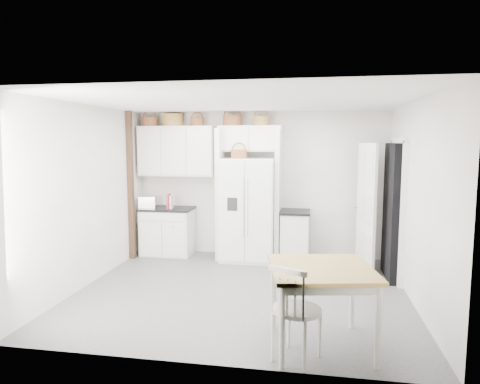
# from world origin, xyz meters

# --- Properties ---
(floor) EXTENTS (4.50, 4.50, 0.00)m
(floor) POSITION_xyz_m (0.00, 0.00, 0.00)
(floor) COLOR #404143
(floor) RESTS_ON ground
(ceiling) EXTENTS (4.50, 4.50, 0.00)m
(ceiling) POSITION_xyz_m (0.00, 0.00, 2.60)
(ceiling) COLOR white
(ceiling) RESTS_ON wall_back
(wall_back) EXTENTS (4.50, 0.00, 4.50)m
(wall_back) POSITION_xyz_m (0.00, 2.00, 1.30)
(wall_back) COLOR #BAB5AB
(wall_back) RESTS_ON floor
(wall_left) EXTENTS (0.00, 4.00, 4.00)m
(wall_left) POSITION_xyz_m (-2.25, 0.00, 1.30)
(wall_left) COLOR #BAB5AB
(wall_left) RESTS_ON floor
(wall_right) EXTENTS (0.00, 4.00, 4.00)m
(wall_right) POSITION_xyz_m (2.25, 0.00, 1.30)
(wall_right) COLOR #BAB5AB
(wall_right) RESTS_ON floor
(refrigerator) EXTENTS (0.92, 0.74, 1.79)m
(refrigerator) POSITION_xyz_m (-0.15, 1.63, 0.89)
(refrigerator) COLOR white
(refrigerator) RESTS_ON floor
(base_cab_left) EXTENTS (0.90, 0.57, 0.84)m
(base_cab_left) POSITION_xyz_m (-1.66, 1.70, 0.42)
(base_cab_left) COLOR white
(base_cab_left) RESTS_ON floor
(base_cab_right) EXTENTS (0.48, 0.57, 0.84)m
(base_cab_right) POSITION_xyz_m (0.66, 1.70, 0.42)
(base_cab_right) COLOR white
(base_cab_right) RESTS_ON floor
(dining_table) EXTENTS (1.16, 1.16, 0.83)m
(dining_table) POSITION_xyz_m (1.06, -1.45, 0.42)
(dining_table) COLOR olive
(dining_table) RESTS_ON floor
(windsor_chair) EXTENTS (0.62, 0.60, 0.98)m
(windsor_chair) POSITION_xyz_m (0.83, -1.75, 0.49)
(windsor_chair) COLOR white
(windsor_chair) RESTS_ON floor
(counter_left) EXTENTS (0.94, 0.61, 0.04)m
(counter_left) POSITION_xyz_m (-1.66, 1.70, 0.85)
(counter_left) COLOR black
(counter_left) RESTS_ON base_cab_left
(counter_right) EXTENTS (0.52, 0.61, 0.04)m
(counter_right) POSITION_xyz_m (0.66, 1.70, 0.86)
(counter_right) COLOR black
(counter_right) RESTS_ON base_cab_right
(toaster) EXTENTS (0.33, 0.23, 0.21)m
(toaster) POSITION_xyz_m (-2.01, 1.63, 0.98)
(toaster) COLOR silver
(toaster) RESTS_ON counter_left
(cookbook_red) EXTENTS (0.04, 0.17, 0.26)m
(cookbook_red) POSITION_xyz_m (-1.60, 1.62, 1.00)
(cookbook_red) COLOR #A72836
(cookbook_red) RESTS_ON counter_left
(cookbook_cream) EXTENTS (0.05, 0.16, 0.24)m
(cookbook_cream) POSITION_xyz_m (-1.55, 1.62, 0.99)
(cookbook_cream) COLOR beige
(cookbook_cream) RESTS_ON counter_left
(basket_upper_a) EXTENTS (0.29, 0.29, 0.16)m
(basket_upper_a) POSITION_xyz_m (-2.00, 1.83, 2.43)
(basket_upper_a) COLOR #52321A
(basket_upper_a) RESTS_ON upper_cabinet
(basket_upper_b) EXTENTS (0.37, 0.37, 0.22)m
(basket_upper_b) POSITION_xyz_m (-1.57, 1.83, 2.46)
(basket_upper_b) COLOR olive
(basket_upper_b) RESTS_ON upper_cabinet
(basket_upper_c) EXTENTS (0.24, 0.24, 0.14)m
(basket_upper_c) POSITION_xyz_m (-1.11, 1.83, 2.42)
(basket_upper_c) COLOR #52321A
(basket_upper_c) RESTS_ON upper_cabinet
(basket_bridge_a) EXTENTS (0.33, 0.33, 0.19)m
(basket_bridge_a) POSITION_xyz_m (-0.47, 1.83, 2.44)
(basket_bridge_a) COLOR #52321A
(basket_bridge_a) RESTS_ON bridge_cabinet
(basket_bridge_b) EXTENTS (0.28, 0.28, 0.16)m
(basket_bridge_b) POSITION_xyz_m (0.04, 1.83, 2.43)
(basket_bridge_b) COLOR olive
(basket_bridge_b) RESTS_ON bridge_cabinet
(basket_fridge_a) EXTENTS (0.27, 0.27, 0.14)m
(basket_fridge_a) POSITION_xyz_m (-0.30, 1.53, 1.86)
(basket_fridge_a) COLOR #52321A
(basket_fridge_a) RESTS_ON refrigerator
(upper_cabinet) EXTENTS (1.40, 0.34, 0.90)m
(upper_cabinet) POSITION_xyz_m (-1.50, 1.83, 1.90)
(upper_cabinet) COLOR white
(upper_cabinet) RESTS_ON wall_back
(bridge_cabinet) EXTENTS (1.12, 0.34, 0.45)m
(bridge_cabinet) POSITION_xyz_m (-0.15, 1.83, 2.12)
(bridge_cabinet) COLOR white
(bridge_cabinet) RESTS_ON wall_back
(fridge_panel_left) EXTENTS (0.08, 0.60, 2.30)m
(fridge_panel_left) POSITION_xyz_m (-0.66, 1.70, 1.15)
(fridge_panel_left) COLOR white
(fridge_panel_left) RESTS_ON floor
(fridge_panel_right) EXTENTS (0.08, 0.60, 2.30)m
(fridge_panel_right) POSITION_xyz_m (0.36, 1.70, 1.15)
(fridge_panel_right) COLOR white
(fridge_panel_right) RESTS_ON floor
(trim_post) EXTENTS (0.09, 0.09, 2.60)m
(trim_post) POSITION_xyz_m (-2.20, 1.35, 1.30)
(trim_post) COLOR black
(trim_post) RESTS_ON floor
(doorway_void) EXTENTS (0.18, 0.85, 2.05)m
(doorway_void) POSITION_xyz_m (2.16, 1.00, 1.02)
(doorway_void) COLOR black
(doorway_void) RESTS_ON floor
(door_slab) EXTENTS (0.21, 0.79, 2.05)m
(door_slab) POSITION_xyz_m (1.80, 1.33, 1.02)
(door_slab) COLOR white
(door_slab) RESTS_ON floor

